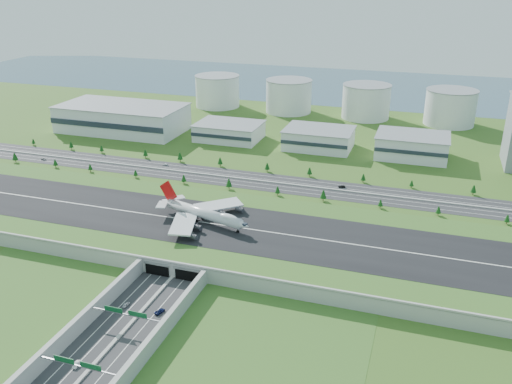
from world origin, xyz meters
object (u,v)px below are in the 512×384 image
(boeing_747, at_px, (203,213))
(car_7, at_px, (165,164))
(car_1, at_px, (76,364))
(car_0, at_px, (126,305))
(fuel_tank_a, at_px, (218,91))
(car_4, at_px, (44,159))
(car_5, at_px, (342,187))
(car_2, at_px, (160,311))

(boeing_747, relative_size, car_7, 13.18)
(car_1, relative_size, car_7, 0.95)
(car_0, height_order, car_1, car_0)
(fuel_tank_a, height_order, boeing_747, fuel_tank_a)
(boeing_747, height_order, car_1, boeing_747)
(car_1, distance_m, car_4, 274.71)
(car_1, height_order, car_4, car_1)
(car_0, xyz_separation_m, car_4, (-176.31, 165.18, -0.05))
(fuel_tank_a, relative_size, car_5, 9.67)
(car_1, bearing_deg, car_2, 61.65)
(car_0, relative_size, car_5, 0.91)
(car_4, bearing_deg, car_5, -79.97)
(car_1, xyz_separation_m, car_2, (14.60, 43.16, -0.01))
(fuel_tank_a, bearing_deg, car_4, -106.26)
(car_1, distance_m, car_2, 45.56)
(car_5, relative_size, car_7, 1.04)
(car_1, bearing_deg, car_4, 121.13)
(fuel_tank_a, relative_size, car_2, 9.11)
(car_4, height_order, car_5, car_5)
(car_0, distance_m, car_1, 42.92)
(car_5, height_order, car_7, car_5)
(fuel_tank_a, xyz_separation_m, car_1, (113.75, -433.33, -16.60))
(car_2, height_order, car_5, car_5)
(boeing_747, distance_m, car_2, 82.91)
(car_2, bearing_deg, car_5, -89.91)
(car_0, distance_m, car_2, 17.74)
(fuel_tank_a, relative_size, car_4, 11.28)
(fuel_tank_a, xyz_separation_m, car_4, (-65.70, -225.35, -16.62))
(car_2, distance_m, car_5, 188.90)
(fuel_tank_a, relative_size, car_0, 10.58)
(car_5, bearing_deg, boeing_747, -44.63)
(car_0, xyz_separation_m, car_2, (17.74, 0.35, -0.04))
(boeing_747, relative_size, car_4, 14.75)
(car_1, xyz_separation_m, car_4, (-179.46, 207.99, -0.02))
(boeing_747, bearing_deg, car_1, -74.88)
(car_5, bearing_deg, fuel_tank_a, -150.39)
(car_4, distance_m, car_5, 247.80)
(car_4, relative_size, car_5, 0.86)
(fuel_tank_a, distance_m, car_4, 235.32)
(car_0, xyz_separation_m, car_1, (3.14, -42.81, -0.03))
(car_2, bearing_deg, car_4, -23.89)
(car_1, bearing_deg, fuel_tank_a, 95.05)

